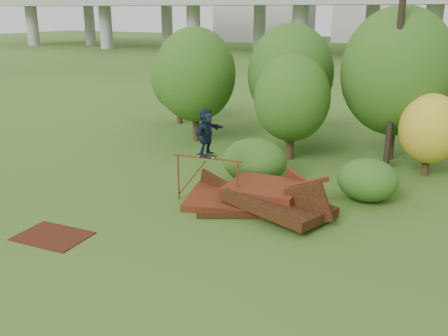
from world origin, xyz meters
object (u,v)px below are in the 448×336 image
at_px(flat_plate, 53,236).
at_px(utility_pole, 397,52).
at_px(scrap_pile, 259,199).
at_px(skater, 206,132).

distance_m(flat_plate, utility_pole, 14.92).
xyz_separation_m(scrap_pile, skater, (-1.88, -0.34, 2.25)).
bearing_deg(utility_pole, scrap_pile, -114.93).
height_order(scrap_pile, flat_plate, scrap_pile).
relative_size(scrap_pile, utility_pole, 0.57).
relative_size(skater, utility_pole, 0.17).
bearing_deg(flat_plate, scrap_pile, 46.19).
xyz_separation_m(flat_plate, utility_pole, (7.87, 11.66, 4.99)).
bearing_deg(utility_pole, skater, -125.37).
bearing_deg(skater, scrap_pile, -73.93).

